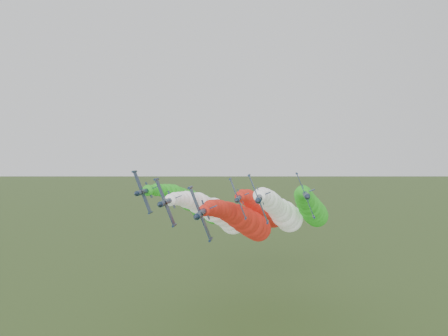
{
  "coord_description": "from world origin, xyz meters",
  "views": [
    {
      "loc": [
        17.61,
        -94.97,
        56.25
      ],
      "look_at": [
        6.1,
        3.31,
        52.57
      ],
      "focal_mm": 35.0,
      "sensor_mm": 36.0,
      "label": 1
    }
  ],
  "objects_px": {
    "jet_inner_right": "(281,211)",
    "jet_outer_left": "(198,205)",
    "jet_inner_left": "(218,213)",
    "jet_trail": "(264,209)",
    "jet_lead": "(245,221)",
    "jet_outer_right": "(311,208)"
  },
  "relations": [
    {
      "from": "jet_inner_right",
      "to": "jet_outer_left",
      "type": "xyz_separation_m",
      "value": [
        -28.63,
        7.95,
        0.79
      ]
    },
    {
      "from": "jet_inner_left",
      "to": "jet_trail",
      "type": "distance_m",
      "value": 22.79
    },
    {
      "from": "jet_lead",
      "to": "jet_outer_left",
      "type": "height_order",
      "value": "jet_outer_left"
    },
    {
      "from": "jet_trail",
      "to": "jet_lead",
      "type": "bearing_deg",
      "value": -99.83
    },
    {
      "from": "jet_outer_left",
      "to": "jet_inner_right",
      "type": "bearing_deg",
      "value": -15.51
    },
    {
      "from": "jet_inner_right",
      "to": "jet_outer_right",
      "type": "relative_size",
      "value": 1.01
    },
    {
      "from": "jet_lead",
      "to": "jet_trail",
      "type": "bearing_deg",
      "value": 80.17
    },
    {
      "from": "jet_lead",
      "to": "jet_inner_left",
      "type": "height_order",
      "value": "jet_inner_left"
    },
    {
      "from": "jet_inner_right",
      "to": "jet_trail",
      "type": "bearing_deg",
      "value": 110.34
    },
    {
      "from": "jet_outer_left",
      "to": "jet_trail",
      "type": "relative_size",
      "value": 1.0
    },
    {
      "from": "jet_lead",
      "to": "jet_inner_right",
      "type": "xyz_separation_m",
      "value": [
        10.78,
        11.12,
        1.6
      ]
    },
    {
      "from": "jet_lead",
      "to": "jet_inner_left",
      "type": "bearing_deg",
      "value": 134.55
    },
    {
      "from": "jet_outer_right",
      "to": "jet_trail",
      "type": "xyz_separation_m",
      "value": [
        -16.11,
        8.36,
        -1.9
      ]
    },
    {
      "from": "jet_outer_right",
      "to": "jet_inner_left",
      "type": "bearing_deg",
      "value": -162.45
    },
    {
      "from": "jet_inner_left",
      "to": "jet_trail",
      "type": "relative_size",
      "value": 1.01
    },
    {
      "from": "jet_lead",
      "to": "jet_outer_left",
      "type": "relative_size",
      "value": 1.0
    },
    {
      "from": "jet_outer_right",
      "to": "jet_lead",
      "type": "bearing_deg",
      "value": -137.62
    },
    {
      "from": "jet_outer_right",
      "to": "jet_trail",
      "type": "bearing_deg",
      "value": 152.57
    },
    {
      "from": "jet_outer_left",
      "to": "jet_trail",
      "type": "bearing_deg",
      "value": 20.2
    },
    {
      "from": "jet_lead",
      "to": "jet_inner_right",
      "type": "distance_m",
      "value": 15.57
    },
    {
      "from": "jet_lead",
      "to": "jet_inner_right",
      "type": "bearing_deg",
      "value": 45.91
    },
    {
      "from": "jet_inner_left",
      "to": "jet_outer_left",
      "type": "bearing_deg",
      "value": 131.64
    }
  ]
}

